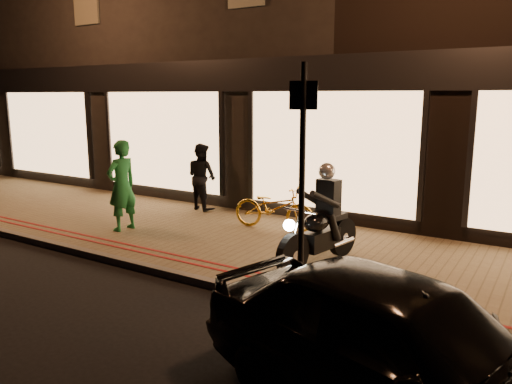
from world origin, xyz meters
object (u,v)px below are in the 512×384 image
at_px(parked_car, 400,348).
at_px(bicycle_gold, 274,208).
at_px(sign_post, 302,170).
at_px(person_green, 122,186).
at_px(motorcycle, 321,226).

bearing_deg(parked_car, bicycle_gold, 56.16).
bearing_deg(bicycle_gold, sign_post, -150.31).
bearing_deg(sign_post, person_green, 166.31).
height_order(sign_post, person_green, sign_post).
xyz_separation_m(motorcycle, sign_post, (0.28, -1.25, 1.06)).
distance_m(bicycle_gold, parked_car, 5.75).
relative_size(person_green, parked_car, 0.47).
bearing_deg(sign_post, bicycle_gold, 126.02).
distance_m(motorcycle, bicycle_gold, 2.18).
xyz_separation_m(bicycle_gold, parked_car, (3.73, -4.38, 0.09)).
bearing_deg(parked_car, sign_post, 62.09).
xyz_separation_m(motorcycle, person_green, (-4.14, -0.18, 0.27)).
bearing_deg(bicycle_gold, motorcycle, -136.83).
height_order(sign_post, parked_car, sign_post).
xyz_separation_m(person_green, parked_car, (6.22, -2.79, -0.36)).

